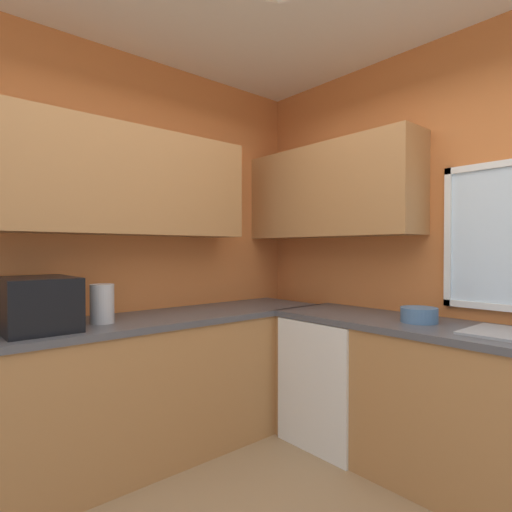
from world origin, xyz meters
TOP-DOWN VIEW (x-y plane):
  - room_shell at (-0.75, 0.51)m, footprint 3.53×3.39m
  - counter_run_left at (-1.39, 0.00)m, footprint 0.65×3.00m
  - counter_run_back at (0.21, 1.32)m, footprint 2.62×0.65m
  - dishwasher at (-0.73, 1.29)m, footprint 0.60×0.60m
  - microwave at (-1.39, -0.49)m, footprint 0.48×0.36m
  - kettle at (-1.37, -0.14)m, footprint 0.14×0.14m
  - bowl at (-0.15, 1.32)m, footprint 0.22×0.22m

SIDE VIEW (x-z plane):
  - dishwasher at x=-0.73m, z-range 0.00..0.87m
  - counter_run_left at x=-1.39m, z-range 0.00..0.91m
  - counter_run_back at x=0.21m, z-range 0.00..0.91m
  - bowl at x=-0.15m, z-range 0.91..1.00m
  - kettle at x=-1.37m, z-range 0.91..1.15m
  - microwave at x=-1.39m, z-range 0.91..1.20m
  - room_shell at x=-0.75m, z-range 0.48..3.27m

